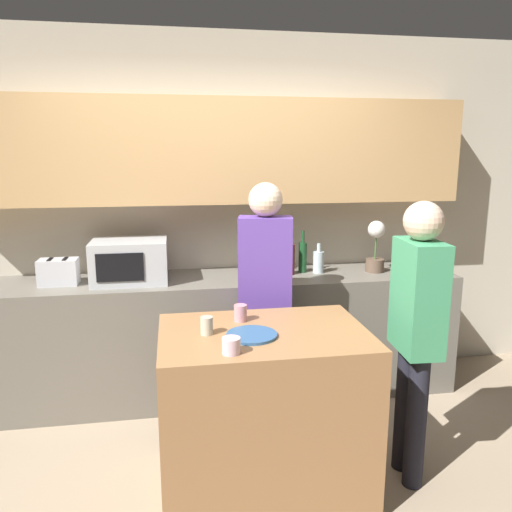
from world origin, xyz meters
name	(u,v)px	position (x,y,z in m)	size (l,w,h in m)	color
back_wall	(211,190)	(0.00, 1.66, 1.54)	(6.40, 0.40, 2.70)	beige
back_counter	(216,336)	(0.00, 1.39, 0.46)	(3.60, 0.62, 0.91)	#6B665B
kitchen_island	(264,410)	(0.16, 0.26, 0.45)	(1.09, 0.75, 0.90)	#996B42
microwave	(130,261)	(-0.60, 1.37, 1.06)	(0.52, 0.39, 0.30)	#B7BABC
toaster	(59,272)	(-1.09, 1.37, 1.01)	(0.26, 0.16, 0.18)	silver
potted_plant	(376,246)	(1.23, 1.37, 1.11)	(0.14, 0.14, 0.40)	brown
bottle_0	(273,258)	(0.46, 1.50, 1.02)	(0.09, 0.09, 0.28)	#194723
bottle_1	(290,258)	(0.56, 1.40, 1.04)	(0.08, 0.08, 0.32)	maroon
bottle_2	(303,256)	(0.68, 1.45, 1.04)	(0.06, 0.06, 0.32)	#194723
bottle_3	(318,262)	(0.79, 1.41, 1.00)	(0.08, 0.08, 0.23)	silver
plate_on_island	(252,335)	(0.08, 0.19, 0.91)	(0.26, 0.26, 0.01)	#2D5684
cup_0	(207,326)	(-0.14, 0.26, 0.95)	(0.07, 0.07, 0.09)	#BCB39C
cup_1	(231,346)	(-0.05, -0.01, 0.94)	(0.09, 0.09, 0.08)	beige
cup_2	(240,313)	(0.06, 0.44, 0.95)	(0.07, 0.07, 0.09)	#C58690
person_left	(265,286)	(0.28, 0.89, 0.97)	(0.37, 0.25, 1.64)	black
person_center	(417,321)	(0.98, 0.20, 0.93)	(0.21, 0.35, 1.58)	black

